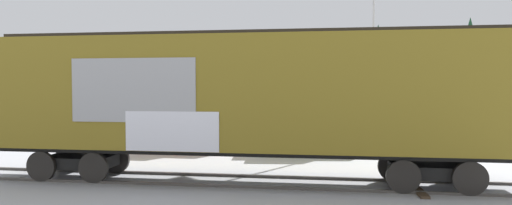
% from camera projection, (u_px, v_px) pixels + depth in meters
% --- Properties ---
extents(ground_plane, '(260.00, 260.00, 0.00)m').
position_uv_depth(ground_plane, '(239.00, 182.00, 12.65)').
color(ground_plane, '#B2B5BC').
extents(track, '(60.01, 4.21, 0.08)m').
position_uv_depth(track, '(176.00, 179.00, 12.91)').
color(track, '#4C4742').
rests_on(track, ground_plane).
extents(freight_car, '(16.41, 3.38, 4.56)m').
position_uv_depth(freight_car, '(244.00, 95.00, 12.51)').
color(freight_car, olive).
rests_on(freight_car, ground_plane).
extents(flagpole, '(1.39, 1.11, 9.24)m').
position_uv_depth(flagpole, '(367.00, 22.00, 20.69)').
color(flagpole, silver).
rests_on(flagpole, ground_plane).
extents(hillside, '(122.57, 32.56, 13.83)m').
position_uv_depth(hillside, '(317.00, 77.00, 81.79)').
color(hillside, silver).
rests_on(hillside, ground_plane).
extents(parked_car_red, '(4.71, 2.00, 1.77)m').
position_uv_depth(parked_car_red, '(173.00, 130.00, 18.94)').
color(parked_car_red, '#B21E1E').
rests_on(parked_car_red, ground_plane).
extents(parked_car_green, '(4.77, 2.50, 1.68)m').
position_uv_depth(parked_car_green, '(306.00, 134.00, 18.10)').
color(parked_car_green, '#1E5933').
rests_on(parked_car_green, ground_plane).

